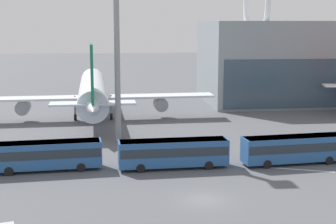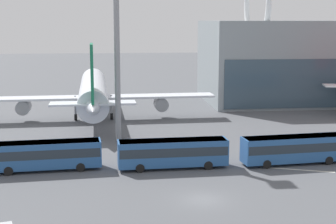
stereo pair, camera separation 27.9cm
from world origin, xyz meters
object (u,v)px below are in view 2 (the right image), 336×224
object	(u,v)px
shuttle_bus_1	(45,154)
airliner_at_gate_near	(93,92)
floodlight_mast	(117,24)
shuttle_bus_3	(294,148)
shuttle_bus_2	(173,152)

from	to	relation	value
shuttle_bus_1	airliner_at_gate_near	bearing A→B (deg)	76.97
airliner_at_gate_near	floodlight_mast	xyz separation A→B (m)	(4.01, -16.37, 11.52)
airliner_at_gate_near	shuttle_bus_3	size ratio (longest dim) A/B	3.24
shuttle_bus_1	shuttle_bus_2	distance (m)	14.42
shuttle_bus_1	shuttle_bus_2	bearing A→B (deg)	-7.19
airliner_at_gate_near	floodlight_mast	size ratio (longest dim) A/B	1.44
shuttle_bus_1	shuttle_bus_2	xyz separation A→B (m)	(14.40, -0.61, 0.00)
shuttle_bus_3	airliner_at_gate_near	bearing A→B (deg)	122.96
shuttle_bus_1	floodlight_mast	size ratio (longest dim) A/B	0.44
shuttle_bus_1	floodlight_mast	distance (m)	21.53
shuttle_bus_3	shuttle_bus_1	bearing A→B (deg)	173.64
airliner_at_gate_near	floodlight_mast	bearing A→B (deg)	-168.15
shuttle_bus_3	floodlight_mast	xyz separation A→B (m)	(-20.42, 14.13, 14.23)
airliner_at_gate_near	floodlight_mast	distance (m)	20.41
airliner_at_gate_near	shuttle_bus_1	bearing A→B (deg)	169.83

